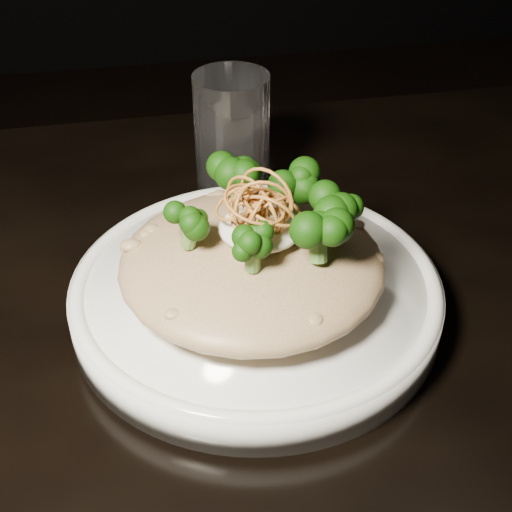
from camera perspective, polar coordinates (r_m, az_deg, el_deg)
The scene contains 7 objects.
table at distance 0.62m, azimuth -8.37°, elevation -12.45°, with size 1.10×0.80×0.75m.
plate at distance 0.57m, azimuth -0.00°, elevation -3.19°, with size 0.29×0.29×0.03m, color white.
risotto at distance 0.55m, azimuth -0.34°, elevation -0.55°, with size 0.20×0.20×0.04m, color brown.
broccoli at distance 0.52m, azimuth 0.32°, elevation 3.87°, with size 0.14×0.14×0.05m, color black, non-canonical shape.
cheese at distance 0.53m, azimuth 0.36°, elevation 2.27°, with size 0.06×0.06×0.02m, color silver.
shallots at distance 0.51m, azimuth -0.14°, elevation 4.57°, with size 0.05×0.05×0.03m, color brown, non-canonical shape.
drinking_glass at distance 0.70m, azimuth -1.92°, elevation 9.37°, with size 0.07×0.07×0.13m, color silver.
Camera 1 is at (0.01, -0.41, 1.13)m, focal length 50.00 mm.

